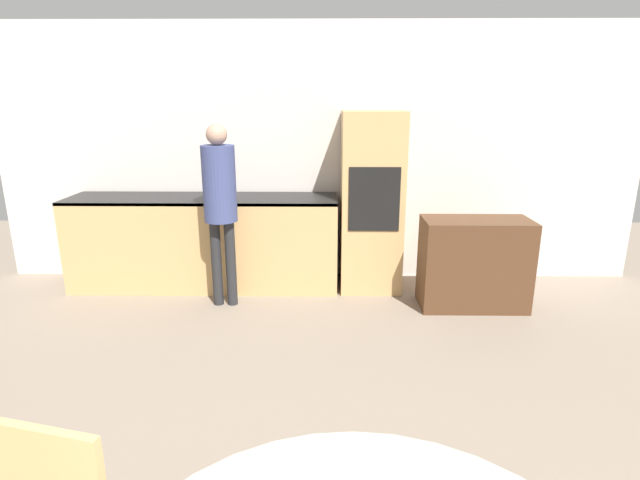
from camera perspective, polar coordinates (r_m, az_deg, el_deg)
wall_back at (r=5.21m, az=-0.26°, el=9.64°), size 6.64×0.05×2.60m
kitchen_counter at (r=5.18m, az=-12.99°, el=-0.10°), size 2.67×0.60×0.93m
oven_unit at (r=4.96m, az=5.88°, el=4.30°), size 0.59×0.59×1.76m
sideboard at (r=4.77m, az=17.19°, el=-2.59°), size 0.96×0.45×0.83m
person_standing at (r=4.53m, az=-11.37°, el=5.05°), size 0.29×0.29×1.66m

